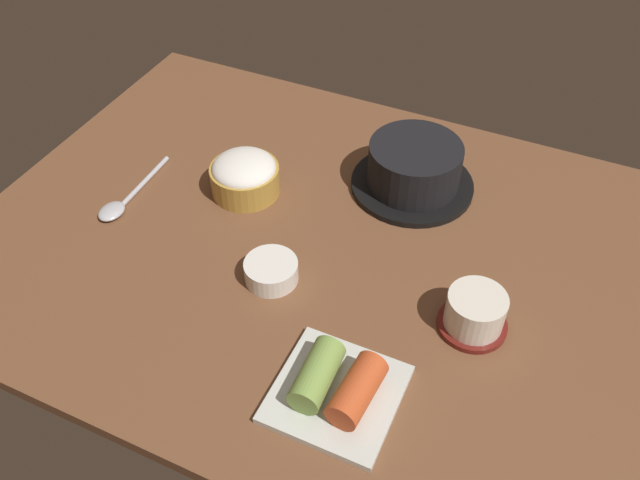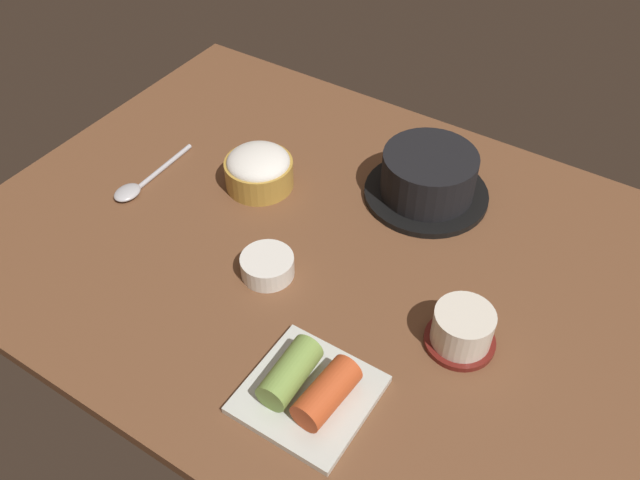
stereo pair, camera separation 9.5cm
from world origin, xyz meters
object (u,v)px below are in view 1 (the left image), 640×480
tea_cup_with_saucer (475,312)px  banchan_cup_center (271,270)px  spoon (121,203)px  stone_pot (414,168)px  kimchi_plate (337,387)px  rice_bowl (245,175)px

tea_cup_with_saucer → banchan_cup_center: bearing=-172.8°
banchan_cup_center → spoon: bearing=172.5°
stone_pot → kimchi_plate: 40.90cm
banchan_cup_center → kimchi_plate: kimchi_plate is taller
tea_cup_with_saucer → kimchi_plate: size_ratio=0.62×
stone_pot → tea_cup_with_saucer: (16.43, -23.48, -1.05)cm
tea_cup_with_saucer → spoon: size_ratio=0.54×
rice_bowl → banchan_cup_center: size_ratio=1.45×
tea_cup_with_saucer → spoon: bearing=179.8°
banchan_cup_center → spoon: 28.62cm
banchan_cup_center → kimchi_plate: size_ratio=0.51×
kimchi_plate → banchan_cup_center: bearing=139.4°
banchan_cup_center → spoon: banchan_cup_center is taller
tea_cup_with_saucer → kimchi_plate: bearing=-124.7°
stone_pot → spoon: bearing=-149.6°
stone_pot → rice_bowl: bearing=-153.4°
kimchi_plate → spoon: 47.51cm
tea_cup_with_saucer → spoon: 56.11cm
kimchi_plate → tea_cup_with_saucer: bearing=55.3°
tea_cup_with_saucer → banchan_cup_center: tea_cup_with_saucer is taller
rice_bowl → tea_cup_with_saucer: bearing=-16.0°
banchan_cup_center → kimchi_plate: (15.86, -13.61, 0.28)cm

